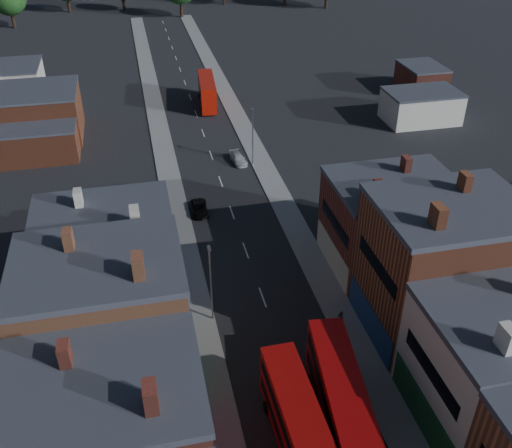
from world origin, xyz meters
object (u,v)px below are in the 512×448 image
bus_1 (340,399)px  car_3 (238,159)px  car_2 (199,208)px  bus_0 (298,425)px  bus_2 (207,91)px  ped_3 (341,320)px

bus_1 → car_3: (1.28, 44.45, -2.20)m
bus_1 → car_2: bearing=107.3°
car_2 → bus_1: bearing=-77.6°
car_3 → bus_0: bearing=-102.8°
bus_1 → bus_2: 66.95m
car_3 → ped_3: bearing=-92.8°
bus_2 → car_2: (-6.26, -34.50, -1.95)m
car_3 → bus_2: bearing=85.5°
bus_1 → car_3: bearing=95.3°
car_2 → car_3: bearing=61.3°
bus_0 → car_3: size_ratio=2.80×
bus_0 → bus_2: bearing=85.9°
bus_0 → car_3: (4.86, 45.84, -2.06)m
bus_1 → bus_0: bearing=-151.7°
bus_1 → bus_2: size_ratio=1.11×
bus_2 → ped_3: 57.36m
bus_0 → car_3: 46.15m
bus_2 → ped_3: (3.33, -57.24, -1.44)m
ped_3 → car_3: bearing=-0.1°
bus_1 → car_3: bus_1 is taller
bus_0 → ped_3: bearing=56.0°
bus_2 → ped_3: bearing=-81.7°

